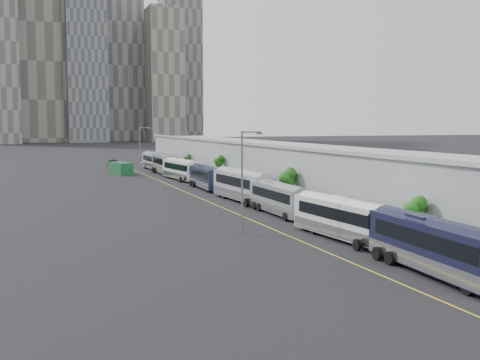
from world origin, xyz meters
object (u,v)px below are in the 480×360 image
street_lamp_far (141,149)px  bus_4 (243,188)px  bus_2 (343,222)px  shipping_container (121,168)px  street_lamp_near (244,175)px  bus_1 (435,251)px  bus_3 (279,201)px  suv (113,163)px  bus_8 (155,163)px  bus_7 (165,165)px  bus_6 (181,171)px  bus_5 (206,179)px

street_lamp_far → bus_4: bearing=-78.9°
bus_2 → shipping_container: size_ratio=1.93×
bus_2 → street_lamp_near: (-7.04, 5.52, 3.83)m
bus_1 → street_lamp_far: size_ratio=1.40×
bus_3 → shipping_container: bearing=98.7°
bus_4 → suv: bearing=92.1°
bus_4 → bus_8: bearing=86.6°
bus_7 → street_lamp_far: bearing=-123.7°
bus_6 → bus_5: bearing=-95.5°
street_lamp_near → suv: street_lamp_near is taller
bus_7 → bus_8: (0.31, 11.46, -0.14)m
shipping_container → bus_8: bearing=32.8°
bus_4 → street_lamp_near: (-7.59, -21.05, 3.64)m
bus_1 → bus_3: size_ratio=1.09×
suv → bus_1: bearing=-77.1°
street_lamp_far → shipping_container: bearing=99.3°
bus_6 → street_lamp_far: (-6.44, 3.40, 3.77)m
bus_4 → shipping_container: bus_4 is taller
suv → street_lamp_near: bearing=-80.8°
bus_5 → suv: size_ratio=2.37×
bus_2 → suv: bearing=88.5°
shipping_container → street_lamp_far: bearing=-94.5°
bus_8 → street_lamp_near: (-7.63, -75.96, 3.78)m
bus_7 → bus_8: 11.47m
bus_7 → street_lamp_near: size_ratio=1.50×
bus_6 → shipping_container: bus_6 is taller
bus_4 → bus_7: bearing=87.0°
bus_4 → bus_6: bearing=87.2°
bus_8 → shipping_container: bus_8 is taller
bus_2 → bus_7: bearing=84.7°
bus_2 → bus_4: 26.58m
bus_1 → bus_6: (0.50, 70.06, -0.03)m
bus_1 → bus_5: 54.93m
bus_2 → bus_7: bus_7 is taller
bus_1 → shipping_container: bus_1 is taller
bus_2 → suv: (-6.12, 97.09, -0.81)m
bus_6 → suv: 40.21m
bus_6 → street_lamp_far: 8.20m
bus_4 → suv: 70.83m
bus_5 → street_lamp_far: size_ratio=1.31×
bus_5 → bus_8: bearing=91.9°
bus_7 → bus_8: bearing=89.7°
bus_1 → street_lamp_far: bearing=97.2°
bus_3 → suv: (-6.66, 82.20, -0.76)m
bus_7 → bus_8: size_ratio=1.09×
bus_1 → bus_4: bearing=91.4°
bus_3 → bus_7: bearing=90.4°
bus_1 → bus_7: bus_7 is taller
bus_4 → street_lamp_far: bearing=97.8°
bus_2 → street_lamp_near: size_ratio=1.34×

